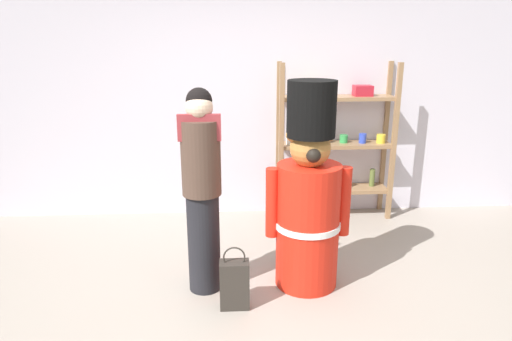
{
  "coord_description": "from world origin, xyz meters",
  "views": [
    {
      "loc": [
        -0.27,
        -2.89,
        1.99
      ],
      "look_at": [
        -0.08,
        0.46,
        1.0
      ],
      "focal_mm": 31.65,
      "sensor_mm": 36.0,
      "label": 1
    }
  ],
  "objects_px": {
    "merchandise_shelf": "(335,141)",
    "shopping_bag": "(235,284)",
    "person_shopper": "(202,188)",
    "teddy_bear_guard": "(308,201)"
  },
  "relations": [
    {
      "from": "person_shopper",
      "to": "merchandise_shelf",
      "type": "bearing_deg",
      "value": 47.61
    },
    {
      "from": "merchandise_shelf",
      "to": "person_shopper",
      "type": "xyz_separation_m",
      "value": [
        -1.4,
        -1.53,
        -0.02
      ]
    },
    {
      "from": "person_shopper",
      "to": "shopping_bag",
      "type": "xyz_separation_m",
      "value": [
        0.24,
        -0.29,
        -0.67
      ]
    },
    {
      "from": "merchandise_shelf",
      "to": "shopping_bag",
      "type": "height_order",
      "value": "merchandise_shelf"
    },
    {
      "from": "teddy_bear_guard",
      "to": "shopping_bag",
      "type": "xyz_separation_m",
      "value": [
        -0.6,
        -0.33,
        -0.54
      ]
    },
    {
      "from": "teddy_bear_guard",
      "to": "merchandise_shelf",
      "type": "bearing_deg",
      "value": 69.67
    },
    {
      "from": "merchandise_shelf",
      "to": "person_shopper",
      "type": "height_order",
      "value": "merchandise_shelf"
    },
    {
      "from": "person_shopper",
      "to": "shopping_bag",
      "type": "height_order",
      "value": "person_shopper"
    },
    {
      "from": "person_shopper",
      "to": "shopping_bag",
      "type": "distance_m",
      "value": 0.77
    },
    {
      "from": "merchandise_shelf",
      "to": "person_shopper",
      "type": "relative_size",
      "value": 1.06
    }
  ]
}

